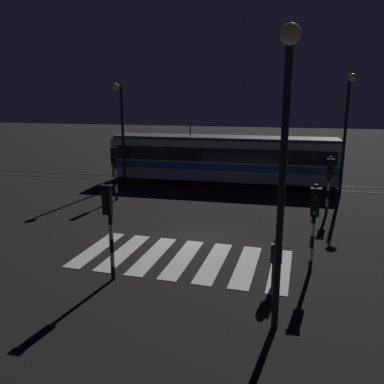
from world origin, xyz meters
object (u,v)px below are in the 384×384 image
object	(u,v)px
traffic_light_corner_far_left	(114,165)
traffic_light_corner_near_right	(314,216)
pedestrian_waiting_at_kerb	(276,262)
street_lamp_trackside_left	(121,121)
tram	(223,158)
street_lamp_trackside_right	(347,121)
traffic_light_corner_far_right	(329,177)
traffic_light_kerb_mid_left	(109,217)
street_lamp_near_kerb	(284,154)

from	to	relation	value
traffic_light_corner_far_left	traffic_light_corner_near_right	bearing A→B (deg)	-36.05
traffic_light_corner_far_left	pedestrian_waiting_at_kerb	world-z (taller)	traffic_light_corner_far_left
street_lamp_trackside_left	tram	size ratio (longest dim) A/B	0.43
traffic_light_corner_far_left	street_lamp_trackside_right	size ratio (longest dim) A/B	0.45
traffic_light_corner_far_right	tram	bearing A→B (deg)	134.95
traffic_light_corner_far_left	tram	bearing A→B (deg)	48.29
traffic_light_kerb_mid_left	traffic_light_corner_near_right	distance (m)	6.77
traffic_light_corner_far_left	street_lamp_near_kerb	size ratio (longest dim) A/B	0.43
traffic_light_corner_far_left	pedestrian_waiting_at_kerb	xyz separation A→B (m)	(9.29, -8.96, -1.25)
traffic_light_corner_far_left	traffic_light_corner_near_right	size ratio (longest dim) A/B	1.03
traffic_light_corner_far_right	traffic_light_corner_near_right	distance (m)	7.39
traffic_light_corner_far_left	tram	world-z (taller)	tram
traffic_light_corner_far_right	pedestrian_waiting_at_kerb	world-z (taller)	traffic_light_corner_far_right
traffic_light_corner_far_right	traffic_light_corner_far_left	bearing A→B (deg)	178.43
traffic_light_kerb_mid_left	traffic_light_corner_far_right	size ratio (longest dim) A/B	1.12
street_lamp_trackside_right	street_lamp_near_kerb	size ratio (longest dim) A/B	0.96
traffic_light_kerb_mid_left	pedestrian_waiting_at_kerb	distance (m)	5.51
traffic_light_corner_far_left	tram	xyz separation A→B (m)	(5.35, 6.01, -0.38)
traffic_light_corner_far_right	tram	size ratio (longest dim) A/B	0.19
street_lamp_trackside_left	street_lamp_near_kerb	distance (m)	18.80
traffic_light_corner_far_right	street_lamp_trackside_left	xyz separation A→B (m)	(-12.87, 4.38, 2.31)
traffic_light_kerb_mid_left	traffic_light_corner_near_right	xyz separation A→B (m)	(6.46, 2.02, -0.16)
tram	pedestrian_waiting_at_kerb	world-z (taller)	tram
traffic_light_corner_far_right	street_lamp_trackside_left	distance (m)	13.79
traffic_light_kerb_mid_left	traffic_light_corner_far_left	world-z (taller)	traffic_light_kerb_mid_left
tram	traffic_light_kerb_mid_left	bearing A→B (deg)	-94.97
street_lamp_trackside_right	street_lamp_trackside_left	xyz separation A→B (m)	(-14.07, 0.06, -0.24)
traffic_light_kerb_mid_left	traffic_light_corner_far_left	xyz separation A→B (m)	(-3.99, 9.63, -0.10)
traffic_light_corner_far_right	pedestrian_waiting_at_kerb	bearing A→B (deg)	-105.38
street_lamp_trackside_right	traffic_light_corner_near_right	bearing A→B (deg)	-101.74
traffic_light_corner_near_right	tram	world-z (taller)	tram
street_lamp_trackside_left	pedestrian_waiting_at_kerb	size ratio (longest dim) A/B	3.93
street_lamp_trackside_left	pedestrian_waiting_at_kerb	world-z (taller)	street_lamp_trackside_left
traffic_light_corner_far_right	street_lamp_near_kerb	world-z (taller)	street_lamp_near_kerb
traffic_light_corner_near_right	pedestrian_waiting_at_kerb	size ratio (longest dim) A/B	1.84
traffic_light_corner_near_right	tram	xyz separation A→B (m)	(-5.10, 13.61, -0.33)
traffic_light_corner_near_right	street_lamp_trackside_left	xyz separation A→B (m)	(-11.66, 11.66, 2.22)
traffic_light_corner_far_right	street_lamp_trackside_right	distance (m)	5.15
traffic_light_kerb_mid_left	street_lamp_trackside_right	bearing A→B (deg)	56.93
street_lamp_trackside_right	pedestrian_waiting_at_kerb	distance (m)	13.93
traffic_light_corner_far_right	pedestrian_waiting_at_kerb	xyz separation A→B (m)	(-2.38, -8.64, -1.11)
traffic_light_kerb_mid_left	street_lamp_near_kerb	bearing A→B (deg)	-19.26
tram	traffic_light_corner_far_left	bearing A→B (deg)	-131.71
traffic_light_corner_far_right	traffic_light_kerb_mid_left	bearing A→B (deg)	-129.49
street_lamp_trackside_left	tram	world-z (taller)	street_lamp_trackside_left
traffic_light_corner_near_right	pedestrian_waiting_at_kerb	bearing A→B (deg)	-130.74
traffic_light_kerb_mid_left	street_lamp_trackside_left	size ratio (longest dim) A/B	0.50
traffic_light_corner_far_right	traffic_light_corner_near_right	world-z (taller)	traffic_light_corner_near_right
street_lamp_trackside_right	pedestrian_waiting_at_kerb	bearing A→B (deg)	-105.43
traffic_light_kerb_mid_left	street_lamp_trackside_left	distance (m)	14.79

